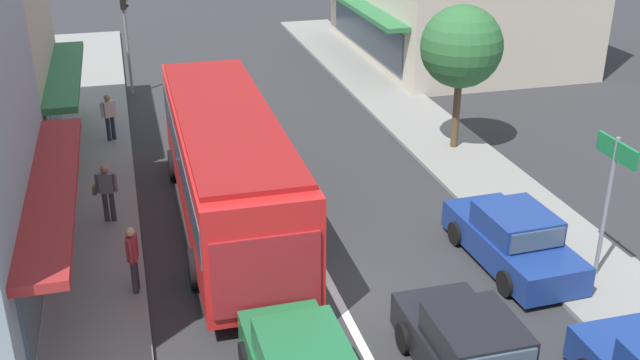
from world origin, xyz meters
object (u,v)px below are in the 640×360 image
Objects in this scene: city_bus at (227,160)px; pedestrian_browsing_midblock at (109,114)px; parked_sedan_kerb_second at (513,240)px; directional_road_sign at (612,176)px; pedestrian_with_handbag_near at (106,190)px; sedan_behind_bus_near at (472,355)px; pedestrian_far_walker at (133,255)px; street_tree_right at (461,47)px; traffic_light_downstreet at (126,26)px.

pedestrian_browsing_midblock is at bearing 113.40° from city_bus.
directional_road_sign reaches higher than parked_sedan_kerb_second.
directional_road_sign reaches higher than pedestrian_browsing_midblock.
directional_road_sign is 12.68m from pedestrian_with_handbag_near.
pedestrian_far_walker is at bearing 141.66° from sedan_behind_bus_near.
street_tree_right is at bearing -17.73° from pedestrian_browsing_midblock.
street_tree_right reaches higher than sedan_behind_bus_near.
street_tree_right is (0.17, 8.50, 0.86)m from directional_road_sign.
parked_sedan_kerb_second is at bearing 52.89° from sedan_behind_bus_near.
directional_road_sign is 10.92m from pedestrian_far_walker.
street_tree_right reaches higher than parked_sedan_kerb_second.
pedestrian_browsing_midblock is at bearing 88.77° from pedestrian_with_handbag_near.
traffic_light_downstreet reaches higher than parked_sedan_kerb_second.
directional_road_sign reaches higher than pedestrian_with_handbag_near.
traffic_light_downstreet is at bearing 99.67° from city_bus.
directional_road_sign is (1.62, -1.16, 2.01)m from parked_sedan_kerb_second.
pedestrian_with_handbag_near is (-6.60, 8.55, 0.40)m from sedan_behind_bus_near.
sedan_behind_bus_near is at bearing -38.34° from pedestrian_far_walker.
directional_road_sign is at bearing -32.36° from city_bus.
street_tree_right is 12.01m from pedestrian_browsing_midblock.
sedan_behind_bus_near is 12.51m from street_tree_right.
directional_road_sign is (10.12, -17.61, -0.18)m from traffic_light_downstreet.
city_bus is 9.48m from directional_road_sign.
directional_road_sign is (7.98, -5.06, 0.80)m from city_bus.
traffic_light_downstreet reaches higher than pedestrian_browsing_midblock.
directional_road_sign is at bearing -27.57° from pedestrian_with_handbag_near.
pedestrian_with_handbag_near is 1.00× the size of pedestrian_far_walker.
city_bus reaches higher than sedan_behind_bus_near.
sedan_behind_bus_near is 0.86× the size of street_tree_right.
sedan_behind_bus_near is at bearing -74.69° from traffic_light_downstreet.
parked_sedan_kerb_second is (6.37, -3.90, -1.22)m from city_bus.
city_bus is 8.59m from sedan_behind_bus_near.
directional_road_sign is at bearing -11.00° from pedestrian_far_walker.
pedestrian_with_handbag_near is (-9.54, 4.66, 0.40)m from parked_sedan_kerb_second.
traffic_light_downstreet is at bearing 138.50° from street_tree_right.
traffic_light_downstreet is (-5.57, 20.33, 2.19)m from sedan_behind_bus_near.
traffic_light_downstreet is 2.58× the size of pedestrian_far_walker.
pedestrian_with_handbag_near is 3.80m from pedestrian_far_walker.
city_bus is at bearing 48.80° from pedestrian_far_walker.
traffic_light_downstreet is at bearing 119.89° from directional_road_sign.
directional_road_sign is at bearing -47.62° from pedestrian_browsing_midblock.
street_tree_right reaches higher than pedestrian_far_walker.
pedestrian_browsing_midblock is at bearing 130.73° from parked_sedan_kerb_second.
city_bus is at bearing 147.64° from directional_road_sign.
city_bus is 2.59× the size of sedan_behind_bus_near.
parked_sedan_kerb_second is 14.42m from pedestrian_browsing_midblock.
city_bus is 2.59× the size of traffic_light_downstreet.
pedestrian_with_handbag_near is at bearing -95.01° from traffic_light_downstreet.
pedestrian_with_handbag_near and pedestrian_far_walker have the same top height.
traffic_light_downstreet reaches higher than pedestrian_with_handbag_near.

